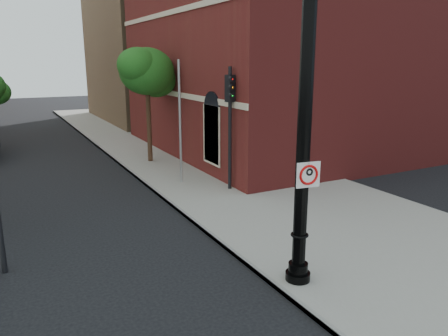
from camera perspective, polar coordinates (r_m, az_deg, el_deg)
ground at (r=10.02m, az=-4.39°, el=-17.37°), size 120.00×120.00×0.00m
sidewalk_right at (r=20.82m, az=-0.19°, el=-0.35°), size 8.00×60.00×0.12m
curb_edge at (r=19.37m, az=-10.62°, el=-1.66°), size 0.10×60.00×0.14m
brick_wall_building at (r=29.22m, az=14.24°, el=15.61°), size 22.30×16.30×12.50m
bg_building_tan_b at (r=42.57m, az=-0.73°, el=16.36°), size 22.00×14.00×14.00m
lamppost at (r=9.79m, az=10.31°, el=2.02°), size 0.59×0.59×6.96m
no_parking_sign at (r=9.78m, az=10.96°, el=-0.85°), size 0.58×0.13×0.58m
traffic_signal_right at (r=17.11m, az=0.79°, el=7.71°), size 0.38×0.44×4.96m
utility_pole at (r=18.25m, az=-5.75°, el=5.72°), size 0.10×0.10×5.22m
street_tree_c at (r=22.44m, az=-9.99°, el=12.17°), size 3.22×2.91×5.81m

